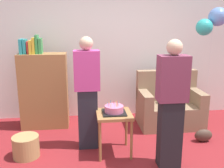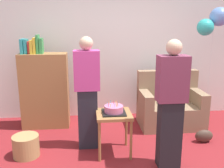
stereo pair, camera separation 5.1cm
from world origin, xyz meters
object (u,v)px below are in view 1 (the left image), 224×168
at_px(person_holding_cake, 171,104).
at_px(handbag, 203,135).
at_px(side_table, 114,119).
at_px(birthday_cake, 114,110).
at_px(bookshelf, 44,89).
at_px(couch, 169,106).
at_px(wicker_basket, 26,147).
at_px(person_blowing_candles, 87,93).
at_px(balloon_bunch, 212,21).

xyz_separation_m(person_holding_cake, handbag, (0.76, 0.60, -0.73)).
relative_size(side_table, handbag, 2.14).
bearing_deg(birthday_cake, person_holding_cake, -31.45).
bearing_deg(bookshelf, handbag, -19.58).
relative_size(couch, bookshelf, 0.68).
height_order(birthday_cake, wicker_basket, birthday_cake).
relative_size(bookshelf, handbag, 5.74).
bearing_deg(person_holding_cake, couch, -104.04).
relative_size(birthday_cake, person_holding_cake, 0.20).
bearing_deg(wicker_basket, person_blowing_candles, 13.59).
distance_m(side_table, birthday_cake, 0.14).
xyz_separation_m(bookshelf, balloon_bunch, (2.84, -0.23, 1.15)).
bearing_deg(balloon_bunch, handbag, -115.54).
relative_size(bookshelf, side_table, 2.68).
height_order(bookshelf, balloon_bunch, balloon_bunch).
relative_size(side_table, birthday_cake, 1.87).
relative_size(side_table, person_blowing_candles, 0.37).
bearing_deg(side_table, handbag, 7.75).
height_order(bookshelf, handbag, bookshelf).
relative_size(person_blowing_candles, wicker_basket, 4.53).
bearing_deg(bookshelf, person_blowing_candles, -49.19).
relative_size(birthday_cake, wicker_basket, 0.89).
height_order(birthday_cake, person_blowing_candles, person_blowing_candles).
distance_m(bookshelf, person_blowing_candles, 1.14).
xyz_separation_m(person_blowing_candles, person_holding_cake, (1.02, -0.64, 0.00)).
distance_m(birthday_cake, wicker_basket, 1.32).
xyz_separation_m(side_table, handbag, (1.43, 0.19, -0.41)).
xyz_separation_m(couch, person_holding_cake, (-0.45, -1.34, 0.49)).
bearing_deg(bookshelf, birthday_cake, -44.87).
bearing_deg(couch, wicker_basket, -158.68).
bearing_deg(person_blowing_candles, bookshelf, 153.28).
bearing_deg(balloon_bunch, wicker_basket, -164.33).
xyz_separation_m(side_table, balloon_bunch, (1.74, 0.86, 1.32)).
distance_m(bookshelf, person_holding_cake, 2.31).
bearing_deg(side_table, wicker_basket, 178.75).
bearing_deg(handbag, balloon_bunch, 64.46).
bearing_deg(wicker_basket, handbag, 3.62).
distance_m(bookshelf, handbag, 2.74).
distance_m(birthday_cake, person_blowing_candles, 0.46).
bearing_deg(person_blowing_candles, side_table, -10.91).
xyz_separation_m(couch, birthday_cake, (-1.11, -0.94, 0.31)).
bearing_deg(handbag, person_holding_cake, -141.86).
distance_m(side_table, handbag, 1.50).
relative_size(person_holding_cake, wicker_basket, 4.53).
relative_size(side_table, wicker_basket, 1.67).
xyz_separation_m(couch, person_blowing_candles, (-1.47, -0.70, 0.49)).
relative_size(couch, balloon_bunch, 0.54).
bearing_deg(handbag, wicker_basket, -176.38).
xyz_separation_m(birthday_cake, person_holding_cake, (0.66, -0.41, 0.18)).
height_order(person_blowing_candles, handbag, person_blowing_candles).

